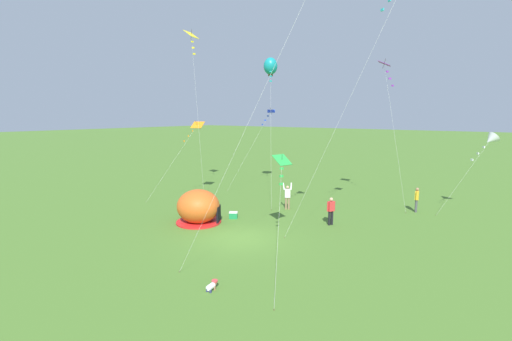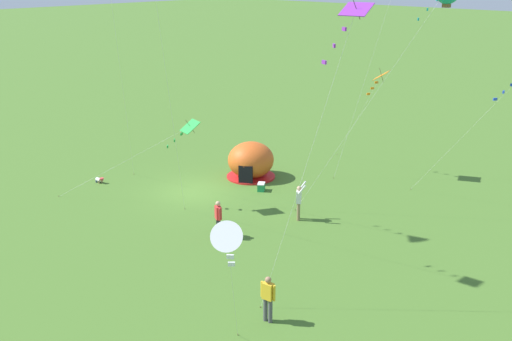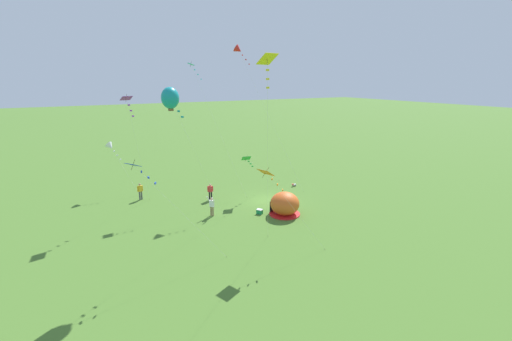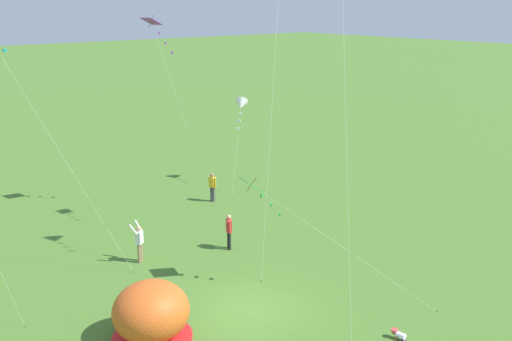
# 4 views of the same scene
# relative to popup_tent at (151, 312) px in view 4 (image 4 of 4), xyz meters

# --- Properties ---
(ground_plane) EXTENTS (300.00, 300.00, 0.00)m
(ground_plane) POSITION_rel_popup_tent_xyz_m (3.81, -0.63, -1.00)
(ground_plane) COLOR #477028
(popup_tent) EXTENTS (2.81, 2.81, 2.10)m
(popup_tent) POSITION_rel_popup_tent_xyz_m (0.00, 0.00, 0.00)
(popup_tent) COLOR #D8591E
(popup_tent) RESTS_ON ground
(cooler_box) EXTENTS (0.65, 0.60, 0.44)m
(cooler_box) POSITION_rel_popup_tent_xyz_m (1.20, 1.92, -0.78)
(cooler_box) COLOR #1E8C4C
(cooler_box) RESTS_ON ground
(toddler_crawling) EXTENTS (0.29, 0.55, 0.32)m
(toddler_crawling) POSITION_rel_popup_tent_xyz_m (6.52, -5.59, -0.82)
(toddler_crawling) COLOR white
(toddler_crawling) RESTS_ON ground
(person_flying_kite) EXTENTS (0.72, 0.68, 1.89)m
(person_flying_kite) POSITION_rel_popup_tent_xyz_m (2.87, 5.90, 0.00)
(person_flying_kite) COLOR #8C7251
(person_flying_kite) RESTS_ON ground
(person_watching_sky) EXTENTS (0.29, 0.58, 1.72)m
(person_watching_sky) POSITION_rel_popup_tent_xyz_m (10.39, 10.67, -0.03)
(person_watching_sky) COLOR #4C4C51
(person_watching_sky) RESTS_ON ground
(person_strolling) EXTENTS (0.39, 0.53, 1.72)m
(person_strolling) POSITION_rel_popup_tent_xyz_m (6.84, 4.47, -0.03)
(person_strolling) COLOR black
(person_strolling) RESTS_ON ground
(kite_white) EXTENTS (3.14, 2.81, 5.58)m
(kite_white) POSITION_rel_popup_tent_xyz_m (14.16, 12.65, 4.06)
(kite_white) COLOR silver
(kite_white) RESTS_ON ground
(kite_green) EXTENTS (4.28, 6.97, 4.60)m
(kite_green) POSITION_rel_popup_tent_xyz_m (5.54, 0.88, 3.08)
(kite_green) COLOR silver
(kite_green) RESTS_ON ground
(kite_purple) EXTENTS (3.07, 2.24, 10.67)m
(kite_purple) POSITION_rel_popup_tent_xyz_m (7.51, 11.51, 8.96)
(kite_purple) COLOR silver
(kite_purple) RESTS_ON ground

